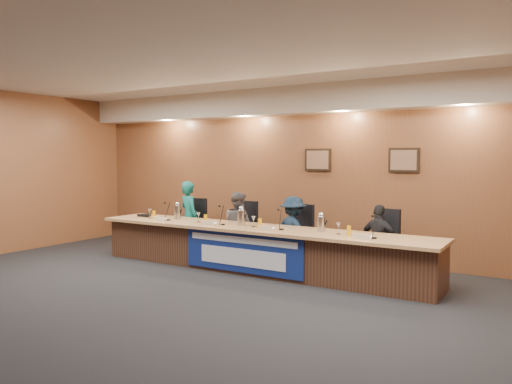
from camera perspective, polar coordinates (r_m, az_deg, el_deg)
floor at (r=6.60m, az=-11.38°, el=-12.82°), size 10.00×10.00×0.00m
ceiling at (r=6.45m, az=-11.79°, el=15.55°), size 10.00×8.00×0.04m
wall_back at (r=9.63m, az=5.00°, el=2.20°), size 10.00×0.04×3.20m
soffit at (r=9.46m, az=4.35°, el=10.37°), size 10.00×0.50×0.50m
dais_body at (r=8.37m, az=-0.03°, el=-6.67°), size 6.00×0.80×0.70m
dais_top at (r=8.27m, az=-0.22°, el=-4.17°), size 6.10×0.95×0.05m
banner at (r=8.02m, az=-1.61°, el=-6.92°), size 2.20×0.02×0.65m
banner_text_upper at (r=7.98m, az=-1.66°, el=-5.52°), size 2.00×0.01×0.10m
banner_text_lower at (r=8.03m, az=-1.66°, el=-7.49°), size 1.60×0.01×0.28m
wall_photo_left at (r=9.42m, az=7.10°, el=3.67°), size 0.52×0.04×0.42m
wall_photo_right at (r=8.87m, az=16.54°, el=3.52°), size 0.52×0.04×0.42m
panelist_a at (r=9.89m, az=-7.64°, el=-2.91°), size 0.62×0.53×1.43m
panelist_b at (r=9.21m, az=-2.01°, el=-3.90°), size 0.74×0.66×1.27m
panelist_c at (r=8.64m, az=4.27°, el=-4.57°), size 0.90×0.68×1.23m
panelist_d at (r=8.07m, az=13.90°, el=-5.52°), size 0.72×0.40×1.16m
office_chair_a at (r=10.00m, az=-7.26°, el=-4.19°), size 0.57×0.57×0.08m
office_chair_b at (r=9.32m, az=-1.67°, el=-4.77°), size 0.50×0.50×0.08m
office_chair_c at (r=8.75m, az=4.57°, el=-5.35°), size 0.59×0.59×0.08m
office_chair_d at (r=8.18m, az=14.10°, el=-6.12°), size 0.56×0.56×0.08m
nameplate_a at (r=9.22m, az=-11.04°, el=-2.95°), size 0.24×0.08×0.10m
microphone_a at (r=9.23m, az=-9.94°, el=-3.15°), size 0.07×0.07×0.02m
juice_glass_a at (r=9.54m, az=-11.58°, el=-2.55°), size 0.06×0.06×0.15m
water_glass_a at (r=9.62m, az=-12.04°, el=-2.41°), size 0.08×0.08×0.18m
nameplate_b at (r=8.50m, az=-5.44°, el=-3.48°), size 0.24×0.08×0.10m
microphone_b at (r=8.50m, az=-3.79°, el=-3.71°), size 0.07×0.07×0.02m
juice_glass_b at (r=8.76m, az=-5.77°, el=-3.06°), size 0.06×0.06×0.15m
water_glass_b at (r=8.87m, az=-6.58°, el=-2.89°), size 0.08×0.08×0.18m
nameplate_c at (r=7.87m, az=1.12°, el=-4.07°), size 0.24×0.08×0.10m
microphone_c at (r=7.93m, az=2.93°, el=-4.27°), size 0.07×0.07×0.02m
juice_glass_c at (r=8.16m, az=0.44°, el=-3.57°), size 0.06×0.06×0.15m
water_glass_c at (r=8.23m, az=-0.29°, el=-3.39°), size 0.08×0.08×0.18m
nameplate_d at (r=7.19m, az=12.02°, el=-4.93°), size 0.24×0.08×0.10m
microphone_d at (r=7.27m, az=13.38°, el=-5.13°), size 0.07×0.07×0.02m
juice_glass_d at (r=7.43m, az=10.58°, el=-4.38°), size 0.06×0.06×0.15m
water_glass_d at (r=7.54m, az=9.39°, el=-4.13°), size 0.08×0.08×0.18m
carafe_left at (r=9.36m, az=-8.95°, el=-2.32°), size 0.13×0.13×0.26m
carafe_mid at (r=8.45m, az=-1.67°, el=-2.95°), size 0.13×0.13×0.26m
carafe_right at (r=7.79m, az=7.46°, el=-3.65°), size 0.12×0.12×0.23m
speakerphone at (r=9.89m, az=-12.54°, el=-2.62°), size 0.32×0.32×0.05m
paper_stack at (r=7.44m, az=12.15°, el=-4.96°), size 0.26×0.33×0.01m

